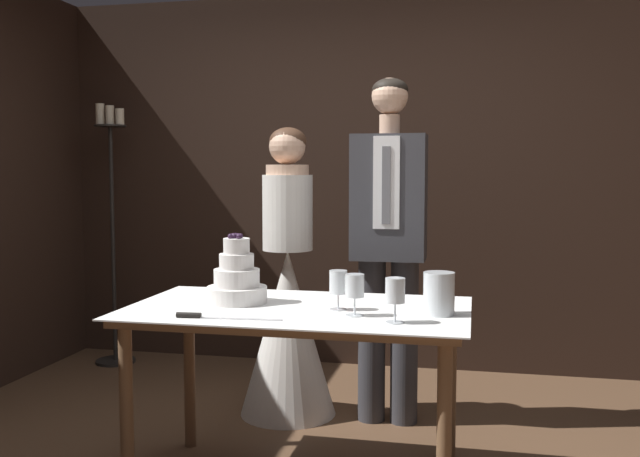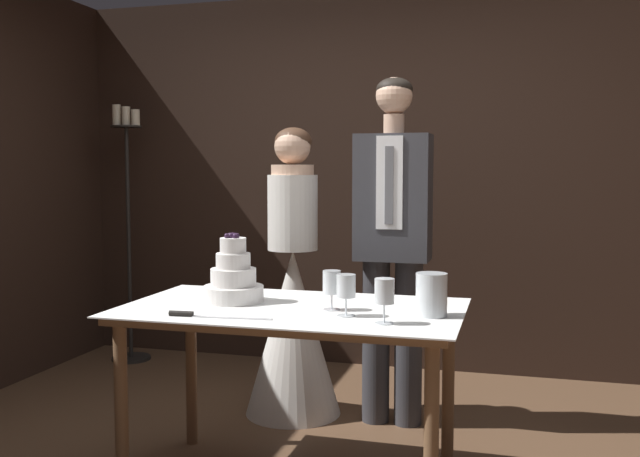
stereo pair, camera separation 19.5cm
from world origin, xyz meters
The scene contains 11 objects.
wall_back centered at (0.00, 2.00, 1.30)m, with size 4.43×0.12×2.60m, color black.
cake_table centered at (0.10, -0.06, 0.70)m, with size 1.46×0.84×0.79m.
tiered_cake centered at (-0.19, -0.01, 0.89)m, with size 0.27×0.27×0.31m.
cake_knife centered at (-0.19, -0.36, 0.80)m, with size 0.43×0.05×0.02m.
wine_glass_near centered at (0.28, -0.08, 0.90)m, with size 0.08×0.08×0.17m.
wine_glass_middle centered at (0.55, -0.29, 0.91)m, with size 0.08×0.08×0.17m.
wine_glass_far centered at (0.37, -0.19, 0.91)m, with size 0.08×0.08×0.17m.
hurricane_candle centered at (0.70, -0.09, 0.88)m, with size 0.13×0.13×0.17m.
bride centered at (-0.18, 0.83, 0.59)m, with size 0.54×0.54×1.62m.
groom centered at (0.39, 0.83, 1.03)m, with size 0.40×0.25×1.87m.
candle_stand centered at (-1.68, 1.62, 0.95)m, with size 0.28×0.28×1.85m.
Camera 1 is at (0.84, -2.99, 1.38)m, focal length 40.00 mm.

